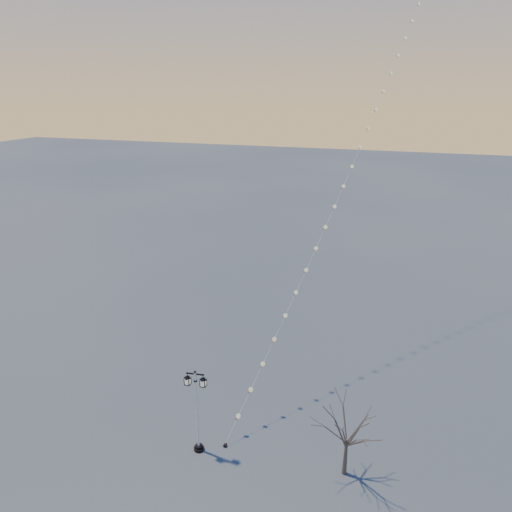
% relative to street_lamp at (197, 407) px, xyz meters
% --- Properties ---
extents(ground, '(300.00, 300.00, 0.00)m').
position_rel_street_lamp_xyz_m(ground, '(2.39, -0.58, -3.14)').
color(ground, '#494B49').
rests_on(ground, ground).
extents(street_lamp, '(1.43, 0.63, 5.67)m').
position_rel_street_lamp_xyz_m(street_lamp, '(0.00, 0.00, 0.00)').
color(street_lamp, black).
rests_on(street_lamp, ground).
extents(bare_tree, '(2.66, 2.66, 4.42)m').
position_rel_street_lamp_xyz_m(bare_tree, '(8.76, 0.92, -0.07)').
color(bare_tree, '#463A2F').
rests_on(bare_tree, ground).
extents(kite_train, '(13.11, 43.24, 45.29)m').
position_rel_street_lamp_xyz_m(kite_train, '(7.70, 22.06, 19.42)').
color(kite_train, black).
rests_on(kite_train, ground).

